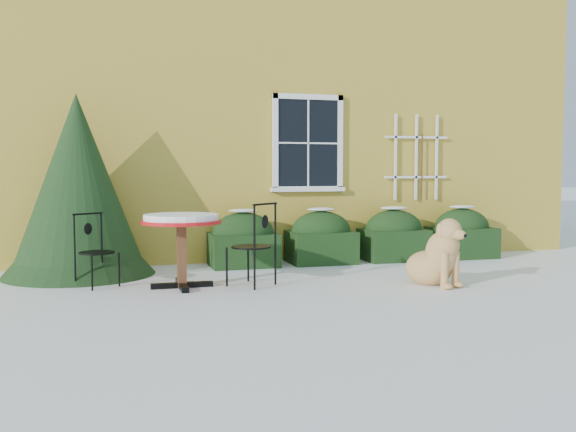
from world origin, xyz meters
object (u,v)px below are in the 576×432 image
object	(u,v)px
patio_chair_near	(254,244)
patio_chair_far	(95,250)
bistro_table	(181,227)
evergreen_shrub	(78,202)
dog	(437,258)

from	to	relation	value
patio_chair_near	patio_chair_far	xyz separation A→B (m)	(-2.01, 0.53, -0.07)
bistro_table	patio_chair_near	distance (m)	0.97
patio_chair_near	patio_chair_far	distance (m)	2.08
bistro_table	evergreen_shrub	bearing A→B (deg)	132.43
bistro_table	dog	xyz separation A→B (m)	(3.26, -0.76, -0.42)
patio_chair_far	bistro_table	bearing A→B (deg)	-53.41
evergreen_shrub	dog	size ratio (longest dim) A/B	2.54
evergreen_shrub	bistro_table	distance (m)	1.97
bistro_table	dog	size ratio (longest dim) A/B	1.00
patio_chair_near	bistro_table	bearing A→B (deg)	-47.68
patio_chair_far	dog	xyz separation A→B (m)	(4.34, -1.17, -0.11)
bistro_table	patio_chair_near	size ratio (longest dim) A/B	0.94
patio_chair_near	patio_chair_far	bearing A→B (deg)	-54.87
evergreen_shrub	bistro_table	world-z (taller)	evergreen_shrub
bistro_table	patio_chair_far	bearing A→B (deg)	159.29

